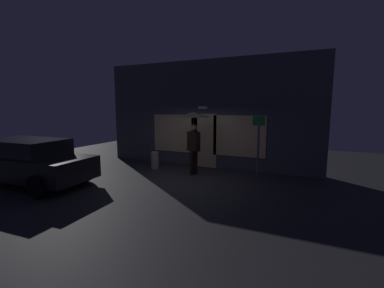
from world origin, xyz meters
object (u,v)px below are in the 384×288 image
(person_with_umbrella, at_px, (194,126))
(street_sign_post, at_px, (258,143))
(sidewalk_bollard, at_px, (155,160))
(parked_car, at_px, (27,161))

(person_with_umbrella, relative_size, street_sign_post, 1.01)
(street_sign_post, distance_m, sidewalk_bollard, 4.20)
(person_with_umbrella, height_order, street_sign_post, person_with_umbrella)
(street_sign_post, bearing_deg, person_with_umbrella, -177.66)
(parked_car, relative_size, sidewalk_bollard, 6.55)
(parked_car, bearing_deg, sidewalk_bollard, 50.67)
(parked_car, distance_m, street_sign_post, 7.49)
(parked_car, xyz_separation_m, sidewalk_bollard, (2.56, 3.50, -0.41))
(person_with_umbrella, distance_m, street_sign_post, 2.35)
(street_sign_post, bearing_deg, parked_car, -152.77)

